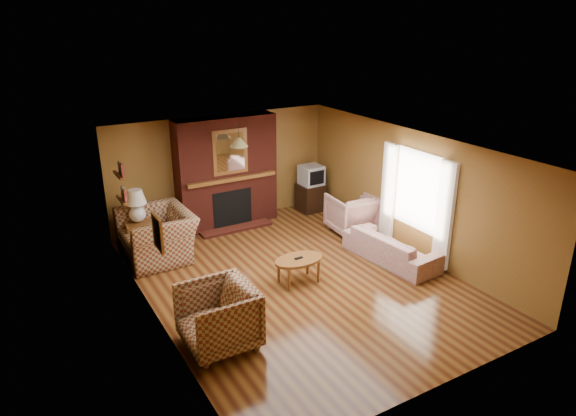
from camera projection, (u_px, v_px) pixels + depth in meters
floor at (298, 280)px, 9.04m from camera, size 6.50×6.50×0.00m
ceiling at (299, 147)px, 8.19m from camera, size 6.50×6.50×0.00m
wall_back at (222, 169)px, 11.24m from camera, size 6.50×0.00×6.50m
wall_front at (443, 305)px, 5.99m from camera, size 6.50×0.00×6.50m
wall_left at (152, 249)px, 7.44m from camera, size 0.00×6.50×6.50m
wall_right at (410, 192)px, 9.79m from camera, size 0.00×6.50×6.50m
fireplace at (227, 173)px, 11.03m from camera, size 2.20×0.82×2.40m
window_right at (416, 199)px, 9.63m from camera, size 0.10×1.85×2.00m
bookshelf at (121, 183)px, 8.84m from camera, size 0.09×0.55×0.71m
botanical_print at (158, 233)px, 7.09m from camera, size 0.05×0.40×0.50m
pendant_light at (239, 142)px, 10.19m from camera, size 0.36×0.36×0.48m
plaid_loveseat at (157, 235)px, 9.72m from camera, size 1.27×1.44×0.92m
plaid_armchair at (218, 317)px, 7.11m from camera, size 1.00×0.97×0.91m
floral_sofa at (391, 247)px, 9.64m from camera, size 0.94×1.98×0.56m
floral_armchair at (352, 213)px, 10.92m from camera, size 0.97×0.99×0.83m
coffee_table at (299, 262)px, 8.82m from camera, size 0.89×0.55×0.48m
side_table at (140, 238)px, 9.92m from camera, size 0.53×0.53×0.67m
table_lamp at (136, 204)px, 9.67m from camera, size 0.39×0.39×0.65m
tv_stand at (311, 197)px, 12.15m from camera, size 0.60×0.55×0.64m
crt_tv at (311, 175)px, 11.96m from camera, size 0.50×0.50×0.45m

